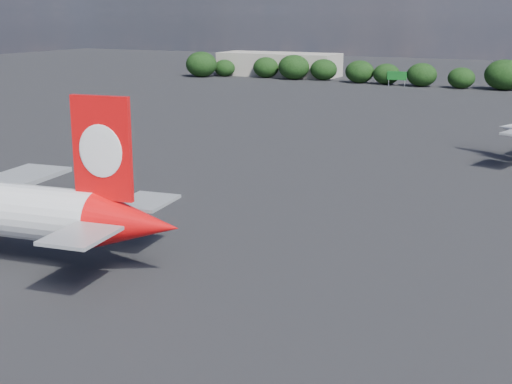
% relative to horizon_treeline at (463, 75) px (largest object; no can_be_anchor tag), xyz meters
% --- Properties ---
extents(ground, '(500.00, 500.00, 0.00)m').
position_rel_horizon_treeline_xyz_m(ground, '(-1.04, -119.59, -3.74)').
color(ground, black).
rests_on(ground, ground).
extents(terminal_building, '(42.00, 16.00, 8.00)m').
position_rel_horizon_treeline_xyz_m(terminal_building, '(-66.04, 12.41, 0.26)').
color(terminal_building, gray).
rests_on(terminal_building, ground).
extents(highway_sign, '(6.00, 0.30, 4.50)m').
position_rel_horizon_treeline_xyz_m(highway_sign, '(-19.04, -3.59, -0.61)').
color(highway_sign, '#14641F').
rests_on(highway_sign, ground).
extents(billboard_yellow, '(5.00, 0.30, 5.50)m').
position_rel_horizon_treeline_xyz_m(billboard_yellow, '(10.96, 2.41, 0.13)').
color(billboard_yellow, yellow).
rests_on(billboard_yellow, ground).
extents(horizon_treeline, '(204.72, 16.38, 8.82)m').
position_rel_horizon_treeline_xyz_m(horizon_treeline, '(0.00, 0.00, 0.00)').
color(horizon_treeline, black).
rests_on(horizon_treeline, ground).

